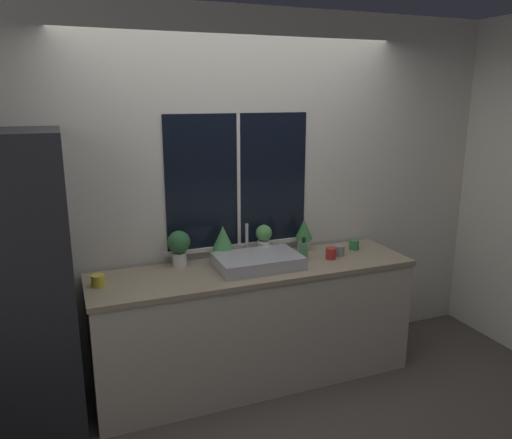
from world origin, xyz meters
The scene contains 15 objects.
ground_plane centered at (0.00, 0.00, 0.00)m, with size 14.00×14.00×0.00m, color #4C4742.
wall_back centered at (0.00, 0.67, 1.35)m, with size 8.00×0.09×2.70m.
wall_right centered at (2.20, 1.50, 1.35)m, with size 0.06×7.00×2.70m.
counter centered at (0.00, 0.30, 0.45)m, with size 2.33×0.63×0.89m.
refrigerator centered at (-1.57, 0.31, 0.95)m, with size 0.70×0.68×1.89m.
sink centered at (0.02, 0.30, 0.93)m, with size 0.59×0.44×0.27m.
potted_plant_far_left centered at (-0.49, 0.53, 1.04)m, with size 0.16×0.16×0.26m.
potted_plant_center_left centered at (-0.16, 0.53, 1.03)m, with size 0.16×0.16×0.26m.
potted_plant_center_right centered at (0.17, 0.53, 1.02)m, with size 0.12×0.12×0.24m.
potted_plant_far_right centered at (0.51, 0.53, 1.03)m, with size 0.14×0.14×0.25m.
soap_bottle centered at (0.40, 0.32, 0.96)m, with size 0.07×0.07×0.17m.
mug_grey centered at (0.70, 0.32, 0.93)m, with size 0.09×0.09×0.08m.
mug_red centered at (0.60, 0.26, 0.93)m, with size 0.08×0.08×0.08m.
mug_green centered at (0.89, 0.40, 0.93)m, with size 0.08×0.08×0.08m.
mug_yellow centered at (-1.07, 0.33, 0.93)m, with size 0.09×0.09×0.08m.
Camera 1 is at (-1.23, -2.84, 2.09)m, focal length 35.00 mm.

